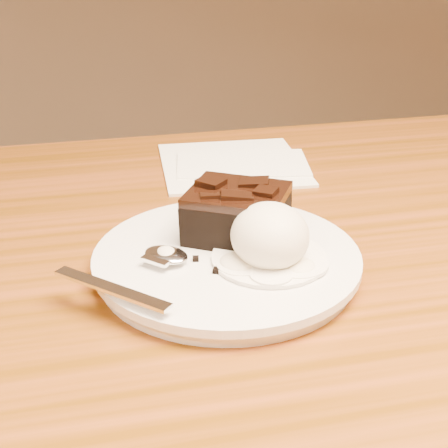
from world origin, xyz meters
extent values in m
cylinder|color=silver|center=(-0.12, 0.02, 0.76)|extent=(0.22, 0.22, 0.02)
cube|color=black|center=(-0.10, 0.05, 0.79)|extent=(0.10, 0.10, 0.04)
ellipsoid|color=silver|center=(-0.09, 0.00, 0.79)|extent=(0.06, 0.07, 0.05)
cylinder|color=white|center=(-0.09, 0.00, 0.77)|extent=(0.09, 0.09, 0.00)
cube|color=white|center=(-0.05, 0.26, 0.75)|extent=(0.18, 0.18, 0.01)
cube|color=black|center=(-0.13, -0.01, 0.77)|extent=(0.01, 0.01, 0.00)
cube|color=black|center=(-0.18, 0.03, 0.77)|extent=(0.01, 0.01, 0.00)
cube|color=black|center=(-0.06, -0.02, 0.77)|extent=(0.01, 0.01, 0.00)
cube|color=black|center=(-0.15, 0.01, 0.77)|extent=(0.01, 0.01, 0.00)
camera|label=1|loc=(-0.22, -0.44, 1.02)|focal=51.60mm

